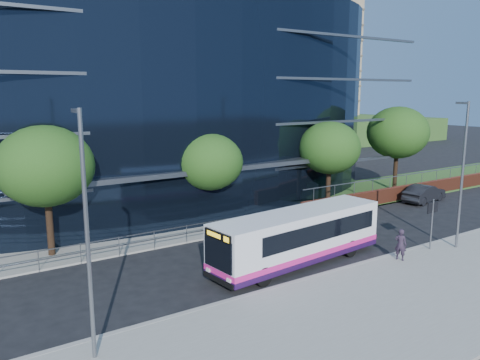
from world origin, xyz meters
TOP-DOWN VIEW (x-y plane):
  - ground at (0.00, 0.00)m, footprint 200.00×200.00m
  - pavement_near at (0.00, -5.00)m, footprint 80.00×8.00m
  - kerb at (0.00, -1.00)m, footprint 80.00×0.25m
  - yellow_line_outer at (0.00, -0.80)m, footprint 80.00×0.08m
  - yellow_line_inner at (0.00, -0.65)m, footprint 80.00×0.08m
  - far_forecourt at (-6.00, 11.00)m, footprint 50.00×8.00m
  - grass_verge at (24.00, 11.00)m, footprint 36.00×8.00m
  - glass_office at (-4.00, 20.85)m, footprint 44.00×23.10m
  - retaining_wall at (20.00, 7.30)m, footprint 34.00×0.40m
  - guard_railings at (-8.00, 7.00)m, footprint 24.00×0.05m
  - apartment_block at (32.00, 57.21)m, footprint 60.00×42.00m
  - street_sign at (4.50, -1.59)m, footprint 0.85×0.09m
  - tree_far_a at (-13.00, 9.00)m, footprint 4.95×4.95m
  - tree_far_b at (-3.00, 9.50)m, footprint 4.29×4.29m
  - tree_far_c at (7.00, 9.00)m, footprint 4.62×4.62m
  - tree_far_d at (16.00, 10.00)m, footprint 5.28×5.28m
  - tree_dist_e at (24.00, 40.00)m, footprint 4.62×4.62m
  - tree_dist_f at (40.00, 42.00)m, footprint 4.29×4.29m
  - streetlight_west at (-14.00, -2.17)m, footprint 0.15×0.77m
  - streetlight_east at (6.00, -2.17)m, footprint 0.15×0.77m
  - city_bus at (-2.65, 0.99)m, footprint 10.25×3.28m
  - parked_car at (14.55, 5.97)m, footprint 4.51×2.09m
  - pedestrian at (1.73, -1.78)m, footprint 0.57×0.70m

SIDE VIEW (x-z plane):
  - ground at x=0.00m, z-range 0.00..0.00m
  - yellow_line_outer at x=0.00m, z-range 0.00..0.01m
  - yellow_line_inner at x=0.00m, z-range 0.00..0.01m
  - far_forecourt at x=-6.00m, z-range 0.00..0.10m
  - grass_verge at x=24.00m, z-range 0.00..0.12m
  - pavement_near at x=0.00m, z-range 0.00..0.15m
  - kerb at x=0.00m, z-range 0.00..0.16m
  - retaining_wall at x=20.00m, z-range -0.44..1.67m
  - parked_car at x=14.55m, z-range 0.00..1.43m
  - guard_railings at x=-8.00m, z-range 0.27..1.37m
  - pedestrian at x=1.73m, z-range 0.15..1.79m
  - city_bus at x=-2.65m, z-range 0.08..2.81m
  - street_sign at x=4.50m, z-range 0.75..3.55m
  - tree_far_b at x=-3.00m, z-range 1.19..7.23m
  - tree_dist_f at x=40.00m, z-range 1.19..7.23m
  - streetlight_west at x=-14.00m, z-range 0.44..8.44m
  - streetlight_east at x=6.00m, z-range 0.44..8.44m
  - tree_far_c at x=7.00m, z-range 1.28..7.79m
  - tree_dist_e at x=24.00m, z-range 1.28..7.79m
  - tree_far_a at x=-13.00m, z-range 1.37..8.35m
  - tree_far_d at x=16.00m, z-range 1.47..8.91m
  - glass_office at x=-4.00m, z-range 0.00..16.00m
  - apartment_block at x=32.00m, z-range -3.89..26.11m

